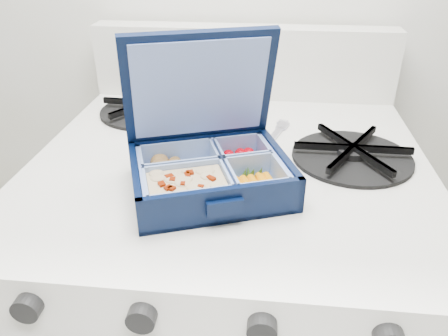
# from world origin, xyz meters

# --- Properties ---
(bento_box) EXTENTS (0.25, 0.22, 0.05)m
(bento_box) POSITION_xyz_m (-0.41, 1.56, 0.94)
(bento_box) COLOR black
(bento_box) RESTS_ON stove
(burner_grate) EXTENTS (0.18, 0.18, 0.03)m
(burner_grate) POSITION_xyz_m (-0.20, 1.68, 0.93)
(burner_grate) COLOR black
(burner_grate) RESTS_ON stove
(burner_grate_rear) EXTENTS (0.20, 0.20, 0.02)m
(burner_grate_rear) POSITION_xyz_m (-0.57, 1.83, 0.92)
(burner_grate_rear) COLOR black
(burner_grate_rear) RESTS_ON stove
(fork) EXTENTS (0.07, 0.17, 0.01)m
(fork) POSITION_xyz_m (-0.33, 1.71, 0.91)
(fork) COLOR #B5B4C9
(fork) RESTS_ON stove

